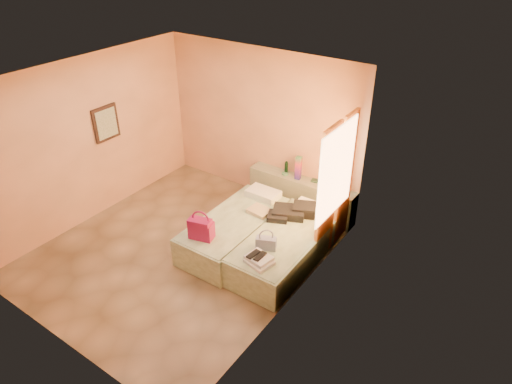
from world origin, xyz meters
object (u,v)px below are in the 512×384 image
Objects in this scene: green_book at (316,181)px; magenta_handbag at (201,228)px; headboard_ledge at (301,195)px; bed_right at (284,249)px; towel_stack at (259,261)px; blue_handbag at (266,243)px; flower_vase at (344,185)px; bed_left at (236,231)px; water_bottle at (286,167)px.

magenta_handbag reaches higher than green_book.
headboard_ledge is 1.02× the size of bed_right.
towel_stack is at bearing -15.20° from magenta_handbag.
blue_handbag reaches higher than bed_right.
bed_right is 1.58m from flower_vase.
bed_left is 0.90m from bed_right.
flower_vase is at bearing 0.01° from water_bottle.
towel_stack is at bearing -75.31° from headboard_ledge.
bed_right is at bearing 57.07° from blue_handbag.
bed_right is 1.58m from green_book.
water_bottle reaches higher than magenta_handbag.
towel_stack is (0.33, -2.25, -0.11)m from green_book.
water_bottle is at bearing 88.92° from bed_left.
towel_stack is (-0.21, -2.22, -0.22)m from flower_vase.
flower_vase reaches higher than magenta_handbag.
water_bottle reaches higher than bed_left.
headboard_ledge is 1.02× the size of bed_left.
magenta_handbag is at bearing -119.60° from flower_vase.
headboard_ledge is 2.25m from towel_stack.
green_book is at bearing 68.00° from bed_left.
water_bottle reaches higher than green_book.
magenta_handbag is at bearing -115.42° from green_book.
magenta_handbag is 1.00m from blue_handbag.
magenta_handbag is (-1.00, -0.75, 0.42)m from bed_right.
blue_handbag reaches higher than headboard_ledge.
flower_vase is at bearing 56.09° from blue_handbag.
blue_handbag is (-0.32, -1.89, -0.18)m from flower_vase.
green_book reaches higher than bed_left.
towel_stack is at bearing -95.45° from flower_vase.
blue_handbag is (-0.06, -0.42, 0.34)m from bed_right.
headboard_ledge is 1.91m from blue_handbag.
water_bottle reaches higher than blue_handbag.
headboard_ledge is at bearing 79.78° from blue_handbag.
bed_right is 1.32m from magenta_handbag.
bed_left is at bearing -127.23° from flower_vase.
blue_handbag is (0.82, -1.89, -0.17)m from water_bottle.
magenta_handbag reaches higher than bed_left.
bed_right is at bearing 21.72° from magenta_handbag.
magenta_handbag is (-0.10, -0.70, 0.42)m from bed_left.
green_book reaches higher than headboard_ledge.
water_bottle is at bearing 120.54° from bed_right.
towel_stack is (0.11, -0.33, -0.04)m from blue_handbag.
bed_right is at bearing -86.80° from green_book.
flower_vase is 0.83× the size of blue_handbag.
green_book is at bearing 177.30° from flower_vase.
green_book is at bearing 72.42° from blue_handbag.
headboard_ledge is 2.24m from magenta_handbag.
green_book is at bearing 98.45° from towel_stack.
bed_right is (0.52, -1.42, -0.08)m from headboard_ledge.
flower_vase reaches higher than water_bottle.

